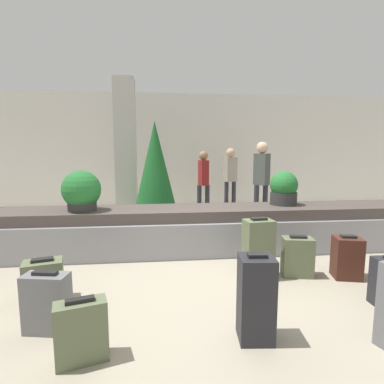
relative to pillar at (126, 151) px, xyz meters
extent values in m
plane|color=#9E937F|center=(1.27, -3.56, -1.60)|extent=(18.00, 18.00, 0.00)
cube|color=silver|center=(1.27, 1.61, 0.00)|extent=(18.00, 0.06, 3.20)
cube|color=gray|center=(1.27, -2.32, -1.34)|extent=(7.89, 0.97, 0.52)
cube|color=#4C423D|center=(1.27, -2.32, -0.99)|extent=(7.57, 0.81, 0.17)
cube|color=beige|center=(0.00, 0.00, 0.00)|extent=(0.46, 0.46, 3.20)
cube|color=#5B6647|center=(-0.47, -3.85, -1.38)|extent=(0.43, 0.34, 0.44)
cube|color=black|center=(-0.47, -3.85, -1.14)|extent=(0.23, 0.14, 0.03)
cube|color=#5B6647|center=(2.49, -3.50, -1.35)|extent=(0.41, 0.29, 0.50)
cube|color=black|center=(2.49, -3.50, -1.09)|extent=(0.22, 0.12, 0.03)
cube|color=#232328|center=(1.54, -4.72, -1.24)|extent=(0.31, 0.29, 0.72)
cube|color=black|center=(1.54, -4.72, -0.87)|extent=(0.16, 0.11, 0.03)
cube|color=#5B6647|center=(1.97, -3.50, -1.23)|extent=(0.38, 0.28, 0.74)
cube|color=black|center=(1.97, -3.50, -0.85)|extent=(0.20, 0.11, 0.03)
cube|color=#5B6647|center=(0.16, -4.84, -1.37)|extent=(0.41, 0.27, 0.47)
cube|color=black|center=(0.16, -4.84, -1.12)|extent=(0.21, 0.11, 0.03)
cube|color=slate|center=(-0.23, -4.42, -1.34)|extent=(0.41, 0.25, 0.52)
cube|color=black|center=(-0.23, -4.42, -1.06)|extent=(0.22, 0.10, 0.03)
cube|color=#472319|center=(3.07, -3.63, -1.34)|extent=(0.37, 0.34, 0.52)
cube|color=black|center=(3.07, -3.63, -1.07)|extent=(0.19, 0.13, 0.03)
cylinder|color=#2D2D2D|center=(2.83, -2.21, -0.80)|extent=(0.44, 0.44, 0.21)
sphere|color=#236B2D|center=(2.83, -2.21, -0.57)|extent=(0.45, 0.45, 0.45)
cylinder|color=#2D2D2D|center=(-0.40, -2.41, -0.82)|extent=(0.42, 0.42, 0.17)
sphere|color=#236B2D|center=(-0.40, -2.41, -0.58)|extent=(0.57, 0.57, 0.57)
cylinder|color=#282833|center=(2.52, 0.73, -1.20)|extent=(0.11, 0.11, 0.80)
cylinder|color=#282833|center=(2.72, 0.73, -1.20)|extent=(0.11, 0.11, 0.80)
cube|color=gray|center=(2.62, 0.73, -0.48)|extent=(0.37, 0.29, 0.64)
sphere|color=tan|center=(2.62, 0.73, -0.04)|extent=(0.23, 0.23, 0.23)
cylinder|color=#282833|center=(2.87, -0.69, -1.17)|extent=(0.11, 0.11, 0.86)
cylinder|color=#282833|center=(3.07, -0.69, -1.17)|extent=(0.11, 0.11, 0.86)
cube|color=#474C47|center=(2.97, -0.69, -0.40)|extent=(0.32, 0.37, 0.68)
sphere|color=beige|center=(2.97, -0.69, 0.07)|extent=(0.25, 0.25, 0.25)
cylinder|color=#282833|center=(1.72, 0.24, -1.22)|extent=(0.11, 0.11, 0.77)
cylinder|color=#282833|center=(1.92, 0.24, -1.22)|extent=(0.11, 0.11, 0.77)
cube|color=maroon|center=(1.82, 0.24, -0.53)|extent=(0.23, 0.35, 0.61)
sphere|color=#936B4C|center=(1.82, 0.24, -0.11)|extent=(0.22, 0.22, 0.22)
cylinder|color=#4C331E|center=(0.67, -0.97, -1.51)|extent=(0.16, 0.16, 0.18)
cone|color=#195623|center=(0.67, -0.97, -0.42)|extent=(0.96, 0.96, 2.00)
camera|label=1|loc=(0.76, -6.99, -0.04)|focal=28.00mm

